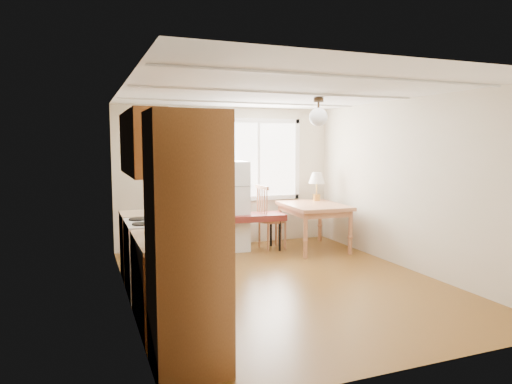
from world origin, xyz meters
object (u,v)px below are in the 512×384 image
refrigerator (228,206)px  bench (244,218)px  dining_table (314,210)px  chair (267,213)px

refrigerator → bench: (0.20, -0.25, -0.20)m
bench → dining_table: dining_table is taller
refrigerator → chair: size_ratio=1.38×
refrigerator → chair: 0.68m
refrigerator → bench: refrigerator is taller
refrigerator → dining_table: refrigerator is taller
bench → refrigerator: bearing=133.5°
dining_table → chair: chair is taller
refrigerator → chair: (0.63, -0.23, -0.13)m
dining_table → bench: bearing=169.8°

